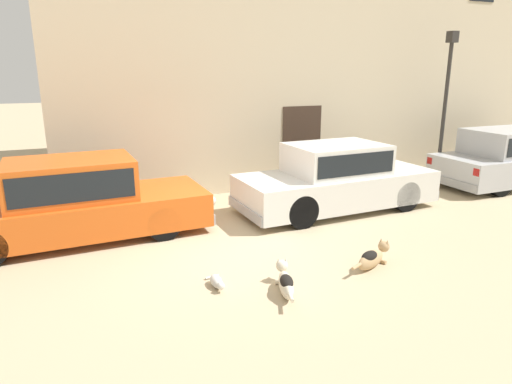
{
  "coord_description": "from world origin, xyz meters",
  "views": [
    {
      "loc": [
        -2.29,
        -6.91,
        3.0
      ],
      "look_at": [
        0.52,
        0.2,
        0.9
      ],
      "focal_mm": 31.33,
      "sensor_mm": 36.0,
      "label": 1
    }
  ],
  "objects_px": {
    "parked_sedan_second": "(336,178)",
    "stray_dog_tan": "(372,257)",
    "parked_sedan_nearest": "(75,200)",
    "stray_dog_spotted": "(285,282)",
    "parked_sedan_third": "(510,157)",
    "street_lamp": "(447,89)",
    "stray_cat": "(217,282)"
  },
  "relations": [
    {
      "from": "parked_sedan_nearest",
      "to": "parked_sedan_second",
      "type": "distance_m",
      "value": 5.33
    },
    {
      "from": "parked_sedan_nearest",
      "to": "parked_sedan_third",
      "type": "distance_m",
      "value": 10.84
    },
    {
      "from": "street_lamp",
      "to": "stray_cat",
      "type": "bearing_deg",
      "value": -153.57
    },
    {
      "from": "parked_sedan_nearest",
      "to": "parked_sedan_third",
      "type": "height_order",
      "value": "parked_sedan_third"
    },
    {
      "from": "stray_cat",
      "to": "stray_dog_tan",
      "type": "bearing_deg",
      "value": 82.45
    },
    {
      "from": "parked_sedan_nearest",
      "to": "stray_cat",
      "type": "bearing_deg",
      "value": -60.51
    },
    {
      "from": "parked_sedan_second",
      "to": "stray_dog_tan",
      "type": "relative_size",
      "value": 4.61
    },
    {
      "from": "parked_sedan_nearest",
      "to": "stray_dog_spotted",
      "type": "bearing_deg",
      "value": -54.71
    },
    {
      "from": "parked_sedan_nearest",
      "to": "parked_sedan_second",
      "type": "bearing_deg",
      "value": -5.75
    },
    {
      "from": "stray_dog_tan",
      "to": "parked_sedan_nearest",
      "type": "bearing_deg",
      "value": 120.17
    },
    {
      "from": "parked_sedan_nearest",
      "to": "stray_dog_spotted",
      "type": "xyz_separation_m",
      "value": [
        2.65,
        -3.32,
        -0.56
      ]
    },
    {
      "from": "stray_dog_spotted",
      "to": "stray_dog_tan",
      "type": "xyz_separation_m",
      "value": [
        1.62,
        0.25,
        0.0
      ]
    },
    {
      "from": "parked_sedan_nearest",
      "to": "stray_dog_tan",
      "type": "bearing_deg",
      "value": -39.06
    },
    {
      "from": "parked_sedan_third",
      "to": "stray_dog_spotted",
      "type": "bearing_deg",
      "value": -158.87
    },
    {
      "from": "parked_sedan_nearest",
      "to": "stray_cat",
      "type": "xyz_separation_m",
      "value": [
        1.81,
        -2.81,
        -0.64
      ]
    },
    {
      "from": "parked_sedan_second",
      "to": "stray_dog_spotted",
      "type": "distance_m",
      "value": 4.13
    },
    {
      "from": "parked_sedan_nearest",
      "to": "street_lamp",
      "type": "height_order",
      "value": "street_lamp"
    },
    {
      "from": "parked_sedan_second",
      "to": "stray_dog_tan",
      "type": "bearing_deg",
      "value": -113.51
    },
    {
      "from": "stray_cat",
      "to": "stray_dog_spotted",
      "type": "bearing_deg",
      "value": 57.27
    },
    {
      "from": "stray_cat",
      "to": "street_lamp",
      "type": "relative_size",
      "value": 0.14
    },
    {
      "from": "parked_sedan_nearest",
      "to": "parked_sedan_second",
      "type": "height_order",
      "value": "parked_sedan_nearest"
    },
    {
      "from": "parked_sedan_third",
      "to": "street_lamp",
      "type": "relative_size",
      "value": 1.13
    },
    {
      "from": "parked_sedan_second",
      "to": "parked_sedan_third",
      "type": "relative_size",
      "value": 1.03
    },
    {
      "from": "stray_dog_spotted",
      "to": "street_lamp",
      "type": "height_order",
      "value": "street_lamp"
    },
    {
      "from": "parked_sedan_second",
      "to": "stray_dog_tan",
      "type": "distance_m",
      "value": 3.09
    },
    {
      "from": "parked_sedan_third",
      "to": "stray_dog_spotted",
      "type": "xyz_separation_m",
      "value": [
        -8.18,
        -3.32,
        -0.58
      ]
    },
    {
      "from": "stray_dog_tan",
      "to": "stray_cat",
      "type": "xyz_separation_m",
      "value": [
        -2.46,
        0.26,
        -0.09
      ]
    },
    {
      "from": "parked_sedan_nearest",
      "to": "stray_cat",
      "type": "height_order",
      "value": "parked_sedan_nearest"
    },
    {
      "from": "stray_dog_tan",
      "to": "stray_cat",
      "type": "relative_size",
      "value": 1.75
    },
    {
      "from": "parked_sedan_third",
      "to": "stray_cat",
      "type": "bearing_deg",
      "value": -163.66
    },
    {
      "from": "parked_sedan_second",
      "to": "parked_sedan_third",
      "type": "distance_m",
      "value": 5.51
    },
    {
      "from": "parked_sedan_third",
      "to": "street_lamp",
      "type": "distance_m",
      "value": 2.53
    }
  ]
}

